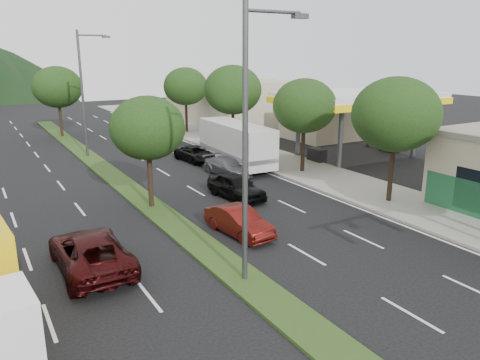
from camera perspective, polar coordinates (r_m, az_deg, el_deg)
sidewalk_right at (r=37.89m, az=3.54°, el=2.71°), size 5.00×90.00×0.15m
median at (r=35.60m, az=-16.25°, el=1.28°), size 1.60×56.00×0.12m
gas_canopy at (r=38.97m, az=14.25°, el=9.44°), size 12.20×8.20×5.25m
bldg_right_far at (r=57.14m, az=-1.28°, el=9.53°), size 10.00×16.00×5.20m
tree_r_b at (r=27.04m, az=18.48°, el=7.59°), size 4.80×4.80×6.94m
tree_r_c at (r=32.85m, az=7.87°, el=8.93°), size 4.40×4.40×6.48m
tree_r_d at (r=41.10m, az=-0.89°, el=10.92°), size 5.00×5.00×7.17m
tree_r_e at (r=50.04m, az=-6.66°, el=11.26°), size 4.60×4.60×6.71m
tree_med_near at (r=25.33m, az=-11.20°, el=6.22°), size 4.00×4.00×6.02m
tree_med_far at (r=50.43m, az=-21.37°, el=10.50°), size 4.80×4.80×6.94m
streetlight_near at (r=16.26m, az=1.25°, el=5.71°), size 2.60×0.25×10.00m
streetlight_mid at (r=39.65m, az=-18.42°, el=10.58°), size 2.60×0.25×10.00m
suv_maroon at (r=19.39m, az=-17.76°, el=-8.34°), size 2.52×5.46×1.52m
car_queue_a at (r=27.37m, az=-0.48°, el=-0.76°), size 2.14×4.45×1.47m
car_queue_b at (r=32.66m, az=-1.51°, el=1.66°), size 2.25×4.39×1.22m
car_queue_c at (r=21.97m, az=-0.14°, el=-5.06°), size 1.81×4.08×1.30m
car_queue_d at (r=36.98m, az=-5.38°, el=3.18°), size 2.41×4.44×1.18m
car_queue_e at (r=40.75m, az=-11.07°, el=4.12°), size 1.80×3.73×1.23m
motorhome at (r=35.15m, az=-0.52°, el=4.48°), size 3.00×8.49×3.21m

